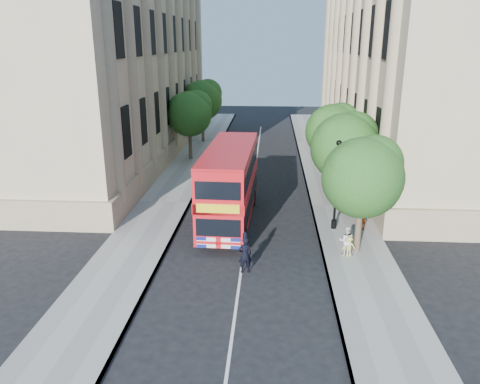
% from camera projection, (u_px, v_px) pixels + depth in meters
% --- Properties ---
extents(ground, '(120.00, 120.00, 0.00)m').
position_uv_depth(ground, '(240.00, 277.00, 21.60)').
color(ground, black).
rests_on(ground, ground).
extents(pavement_right, '(3.50, 80.00, 0.12)m').
position_uv_depth(pavement_right, '(337.00, 206.00, 30.71)').
color(pavement_right, gray).
rests_on(pavement_right, ground).
extents(pavement_left, '(3.50, 80.00, 0.12)m').
position_uv_depth(pavement_left, '(165.00, 202.00, 31.44)').
color(pavement_left, gray).
rests_on(pavement_left, ground).
extents(building_right, '(12.00, 38.00, 18.00)m').
position_uv_depth(building_right, '(416.00, 58.00, 40.75)').
color(building_right, tan).
rests_on(building_right, ground).
extents(building_left, '(12.00, 38.00, 18.00)m').
position_uv_depth(building_left, '(106.00, 57.00, 42.49)').
color(building_left, tan).
rests_on(building_left, ground).
extents(tree_right_near, '(4.00, 4.00, 6.08)m').
position_uv_depth(tree_right_near, '(364.00, 173.00, 22.81)').
color(tree_right_near, '#473828').
rests_on(tree_right_near, ground).
extents(tree_right_mid, '(4.20, 4.20, 6.37)m').
position_uv_depth(tree_right_mid, '(346.00, 144.00, 28.44)').
color(tree_right_mid, '#473828').
rests_on(tree_right_mid, ground).
extents(tree_right_far, '(4.00, 4.00, 6.15)m').
position_uv_depth(tree_right_far, '(333.00, 128.00, 34.18)').
color(tree_right_far, '#473828').
rests_on(tree_right_far, ground).
extents(tree_left_far, '(4.00, 4.00, 6.30)m').
position_uv_depth(tree_left_far, '(190.00, 111.00, 41.53)').
color(tree_left_far, '#473828').
rests_on(tree_left_far, ground).
extents(tree_left_back, '(4.20, 4.20, 6.65)m').
position_uv_depth(tree_left_back, '(203.00, 98.00, 49.05)').
color(tree_left_back, '#473828').
rests_on(tree_left_back, ground).
extents(lamp_post, '(0.32, 0.32, 5.16)m').
position_uv_depth(lamp_post, '(336.00, 189.00, 26.21)').
color(lamp_post, black).
rests_on(lamp_post, pavement_right).
extents(double_decker_bus, '(2.91, 9.78, 4.48)m').
position_uv_depth(double_decker_bus, '(230.00, 183.00, 27.46)').
color(double_decker_bus, red).
rests_on(double_decker_bus, ground).
extents(box_van, '(2.60, 5.52, 3.07)m').
position_uv_depth(box_van, '(220.00, 173.00, 32.98)').
color(box_van, black).
rests_on(box_van, ground).
extents(police_constable, '(0.75, 0.62, 1.78)m').
position_uv_depth(police_constable, '(245.00, 255.00, 21.79)').
color(police_constable, black).
rests_on(police_constable, ground).
extents(woman_pedestrian, '(0.80, 0.65, 1.54)m').
position_uv_depth(woman_pedestrian, '(346.00, 241.00, 23.35)').
color(woman_pedestrian, silver).
rests_on(woman_pedestrian, pavement_right).
extents(child_a, '(0.76, 0.45, 1.21)m').
position_uv_depth(child_a, '(363.00, 220.00, 26.54)').
color(child_a, orange).
rests_on(child_a, pavement_right).
extents(child_b, '(0.72, 0.47, 1.05)m').
position_uv_depth(child_b, '(349.00, 246.00, 23.32)').
color(child_b, '#E7E64E').
rests_on(child_b, pavement_right).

